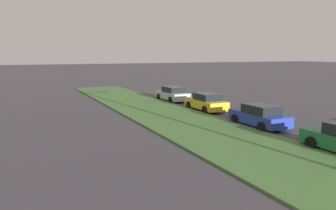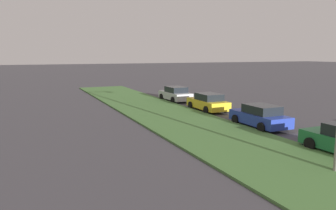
{
  "view_description": "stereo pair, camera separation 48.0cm",
  "coord_description": "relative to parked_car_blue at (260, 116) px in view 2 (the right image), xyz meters",
  "views": [
    {
      "loc": [
        -5.49,
        17.85,
        4.72
      ],
      "look_at": [
        13.26,
        8.96,
        1.46
      ],
      "focal_mm": 34.92,
      "sensor_mm": 36.0,
      "label": 1
    },
    {
      "loc": [
        -5.69,
        17.41,
        4.72
      ],
      "look_at": [
        13.26,
        8.96,
        1.46
      ],
      "focal_mm": 34.92,
      "sensor_mm": 36.0,
      "label": 2
    }
  ],
  "objects": [
    {
      "name": "grass_median",
      "position": [
        -0.86,
        3.88,
        -0.66
      ],
      "size": [
        60.0,
        6.0,
        0.12
      ],
      "primitive_type": "cube",
      "color": "#477238",
      "rests_on": "ground"
    },
    {
      "name": "parked_car_blue",
      "position": [
        0.0,
        0.0,
        0.0
      ],
      "size": [
        4.32,
        2.06,
        1.47
      ],
      "rotation": [
        0.0,
        0.0,
        -0.01
      ],
      "color": "#23389E",
      "rests_on": "ground"
    },
    {
      "name": "parked_car_yellow",
      "position": [
        6.71,
        -0.12,
        0.0
      ],
      "size": [
        4.32,
        2.07,
        1.47
      ],
      "rotation": [
        0.0,
        0.0,
        -0.01
      ],
      "color": "gold",
      "rests_on": "ground"
    },
    {
      "name": "parked_car_silver",
      "position": [
        12.94,
        -0.06,
        0.0
      ],
      "size": [
        4.34,
        2.09,
        1.47
      ],
      "rotation": [
        0.0,
        0.0,
        0.02
      ],
      "color": "#B2B5BA",
      "rests_on": "ground"
    }
  ]
}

